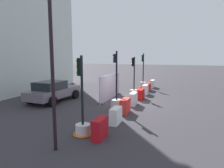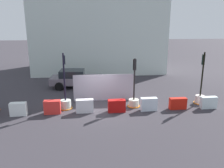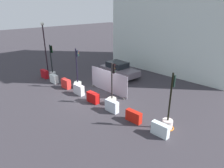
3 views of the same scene
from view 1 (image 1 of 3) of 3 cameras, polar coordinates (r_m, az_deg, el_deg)
The scene contains 16 objects.
ground_plane at distance 15.60m, azimuth 4.11°, elevation -4.78°, with size 120.00×120.00×0.00m, color #343036.
traffic_light_0 at distance 9.12m, azimuth -8.25°, elevation -10.26°, with size 0.86×0.86×3.47m.
traffic_light_1 at distance 13.30m, azimuth 1.24°, elevation -4.48°, with size 0.87×0.87×3.73m.
traffic_light_2 at distance 17.65m, azimuth 6.14°, elevation -1.40°, with size 0.86×0.86×3.33m.
traffic_light_3 at distance 22.34m, azimuth 8.65°, elevation 0.62°, with size 0.86×0.86×3.66m.
construction_barrier_0 at distance 8.71m, azimuth -3.39°, elevation -12.32°, with size 1.02×0.40×0.88m.
construction_barrier_1 at distance 10.49m, azimuth 1.06°, elevation -8.86°, with size 1.00×0.42×0.83m.
construction_barrier_2 at distance 12.40m, azimuth 3.70°, elevation -6.11°, with size 1.03×0.45×0.87m.
construction_barrier_3 at distance 14.32m, azimuth 5.98°, elevation -4.18°, with size 1.11×0.40×0.87m.
construction_barrier_4 at distance 16.26m, azimuth 8.02°, elevation -2.84°, with size 1.12×0.47×0.81m.
construction_barrier_5 at distance 18.31m, azimuth 9.29°, elevation -1.56°, with size 1.07×0.42×0.86m.
construction_barrier_6 at distance 20.27m, azimuth 10.12°, elevation -0.79°, with size 1.14×0.39×0.76m.
construction_barrier_7 at distance 22.30m, azimuth 11.24°, elevation 0.05°, with size 1.09×0.38×0.81m.
car_grey_saloon at distance 15.96m, azimuth -16.22°, elevation -1.88°, with size 4.58×2.50×1.56m.
street_lamp_post at distance 7.42m, azimuth -16.55°, elevation 8.87°, with size 0.36×0.36×5.63m.
site_fence_panel at distance 16.18m, azimuth -0.46°, elevation -0.90°, with size 4.47×0.50×1.96m.
Camera 1 is at (-14.67, -4.01, 3.48)m, focal length 32.68 mm.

